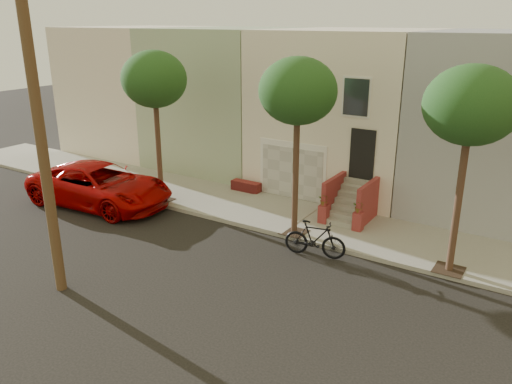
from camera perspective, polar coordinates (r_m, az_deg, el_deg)
The scene contains 9 objects.
ground at distance 16.38m, azimuth -5.43°, elevation -8.83°, with size 90.00×90.00×0.00m, color black.
sidewalk at distance 20.43m, azimuth 3.75°, elevation -2.75°, with size 40.00×3.70×0.15m, color gray.
house_row at distance 24.61m, azimuth 10.60°, elevation 9.35°, with size 33.10×11.70×7.00m.
tree_left at distance 21.20m, azimuth -11.37°, elevation 12.21°, with size 2.70×2.57×6.30m.
tree_mid at distance 17.40m, azimuth 4.71°, elevation 11.11°, with size 2.70×2.57×6.30m.
tree_right at distance 15.64m, azimuth 23.02°, elevation 8.81°, with size 2.70×2.57×6.30m.
utility_pole at distance 8.57m, azimuth 24.15°, elevation 0.82°, with size 23.60×1.22×10.00m.
pickup_truck at distance 22.54m, azimuth -17.13°, elevation 0.74°, with size 2.96×6.43×1.79m, color #A40202.
motorcycle at distance 17.12m, azimuth 6.64°, elevation -5.25°, with size 0.59×2.09×1.26m, color black.
Camera 1 is at (9.03, -11.36, 7.61)m, focal length 35.61 mm.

